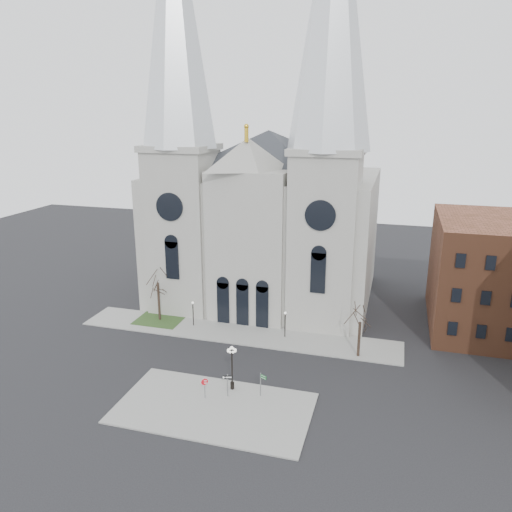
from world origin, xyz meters
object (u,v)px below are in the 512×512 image
(street_name_sign, at_px, (261,383))
(stop_sign, at_px, (205,384))
(globe_lamp, at_px, (232,362))
(one_way_sign, at_px, (228,382))

(street_name_sign, bearing_deg, stop_sign, -135.56)
(globe_lamp, relative_size, street_name_sign, 1.90)
(stop_sign, height_order, one_way_sign, one_way_sign)
(stop_sign, bearing_deg, street_name_sign, 3.09)
(stop_sign, relative_size, one_way_sign, 0.92)
(one_way_sign, xyz_separation_m, street_name_sign, (3.09, 0.92, -0.14))
(stop_sign, height_order, globe_lamp, globe_lamp)
(stop_sign, xyz_separation_m, street_name_sign, (5.07, 1.84, -0.13))
(stop_sign, bearing_deg, globe_lamp, 32.56)
(globe_lamp, distance_m, one_way_sign, 1.93)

